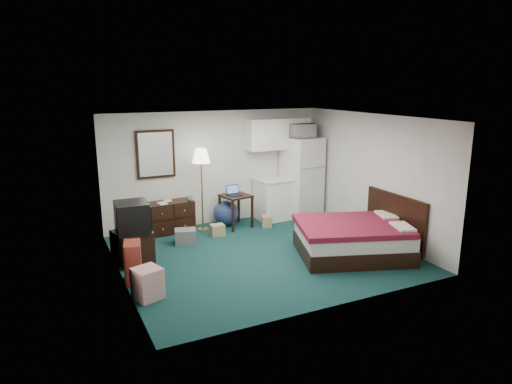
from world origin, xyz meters
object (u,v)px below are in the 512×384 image
desk (236,211)px  tv_stand (133,247)px  floor_lamp (202,190)px  suitcase (133,262)px  bed (353,239)px  dresser (170,217)px  fridge (302,177)px  kitchen_counter (275,199)px

desk → tv_stand: (-2.43, -1.07, -0.08)m
floor_lamp → suitcase: 2.82m
floor_lamp → bed: size_ratio=0.92×
dresser → bed: 3.81m
fridge → desk: bearing=176.2°
suitcase → dresser: bearing=73.4°
kitchen_counter → suitcase: bearing=-153.7°
kitchen_counter → fridge: fridge is taller
kitchen_counter → tv_stand: kitchen_counter is taller
fridge → floor_lamp: bearing=171.8°
dresser → desk: 1.42m
bed → desk: bearing=135.8°
kitchen_counter → fridge: (0.67, -0.03, 0.47)m
fridge → bed: (-0.50, -2.65, -0.63)m
floor_lamp → kitchen_counter: size_ratio=1.93×
suitcase → bed: bearing=3.5°
desk → bed: 2.78m
desk → suitcase: (-2.58, -1.91, -0.03)m
floor_lamp → tv_stand: floor_lamp is taller
desk → tv_stand: desk is taller
bed → tv_stand: bed is taller
floor_lamp → kitchen_counter: floor_lamp is taller
tv_stand → suitcase: 0.86m
bed → floor_lamp: bearing=146.1°
kitchen_counter → tv_stand: 3.74m
dresser → kitchen_counter: kitchen_counter is taller
floor_lamp → fridge: size_ratio=0.95×
bed → fridge: bearing=98.3°
dresser → fridge: size_ratio=0.52×
tv_stand → bed: bearing=-34.7°
dresser → tv_stand: (-1.04, -1.33, -0.05)m
dresser → suitcase: dresser is taller
bed → tv_stand: bearing=178.0°
dresser → floor_lamp: bearing=-14.7°
kitchen_counter → bed: kitchen_counter is taller
floor_lamp → fridge: (2.47, 0.03, 0.05)m
desk → fridge: bearing=-6.7°
kitchen_counter → suitcase: size_ratio=1.40×
dresser → suitcase: bearing=-122.1°
tv_stand → kitchen_counter: bearing=6.0°
bed → dresser: bearing=153.0°
desk → floor_lamp: bearing=158.2°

